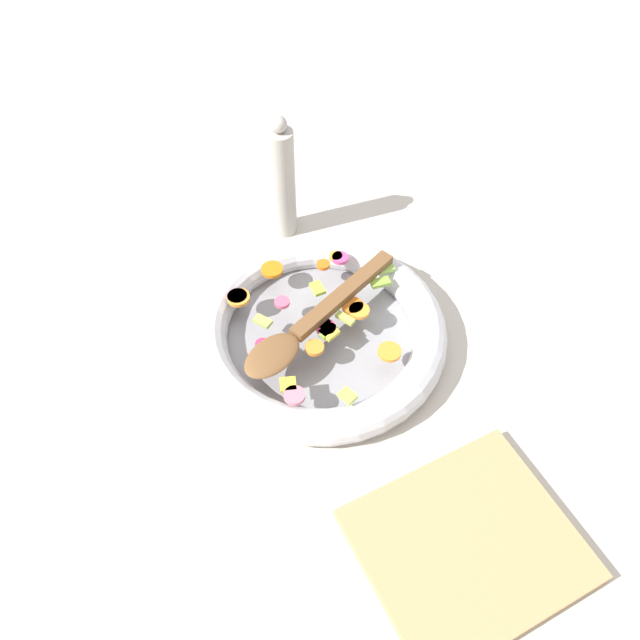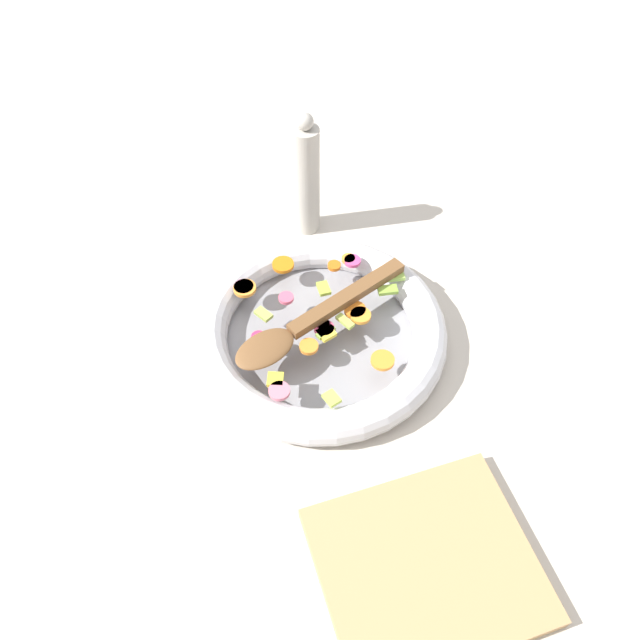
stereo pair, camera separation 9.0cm
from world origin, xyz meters
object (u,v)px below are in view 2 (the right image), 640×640
(skillet, at_px, (320,332))
(pepper_mill, at_px, (306,179))
(wooden_spoon, at_px, (306,323))
(cutting_board, at_px, (426,565))

(skillet, height_order, pepper_mill, pepper_mill)
(wooden_spoon, bearing_deg, pepper_mill, 72.57)
(wooden_spoon, xyz_separation_m, pepper_mill, (0.08, 0.26, 0.04))
(wooden_spoon, relative_size, cutting_board, 1.19)
(wooden_spoon, relative_size, pepper_mill, 1.31)
(skillet, height_order, wooden_spoon, wooden_spoon)
(skillet, relative_size, pepper_mill, 1.67)
(skillet, distance_m, pepper_mill, 0.27)
(pepper_mill, xyz_separation_m, cutting_board, (-0.04, -0.60, -0.09))
(cutting_board, bearing_deg, pepper_mill, 86.02)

